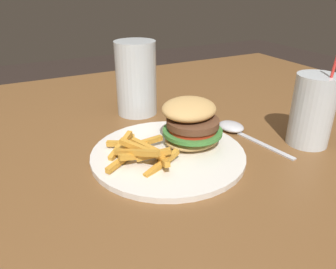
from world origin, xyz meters
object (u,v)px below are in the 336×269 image
object	(u,v)px
beer_glass	(136,81)
spoon	(234,128)
juice_glass	(312,114)
meal_plate_near	(178,139)

from	to	relation	value
beer_glass	spoon	world-z (taller)	beer_glass
juice_glass	spoon	world-z (taller)	juice_glass
meal_plate_near	juice_glass	distance (m)	0.25
spoon	beer_glass	bearing A→B (deg)	27.85
beer_glass	juice_glass	distance (m)	0.37
juice_glass	spoon	xyz separation A→B (m)	(-0.09, 0.11, -0.05)
beer_glass	juice_glass	world-z (taller)	juice_glass
spoon	juice_glass	bearing A→B (deg)	-147.47
beer_glass	juice_glass	xyz separation A→B (m)	(0.23, -0.30, -0.02)
beer_glass	juice_glass	size ratio (longest dim) A/B	0.92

